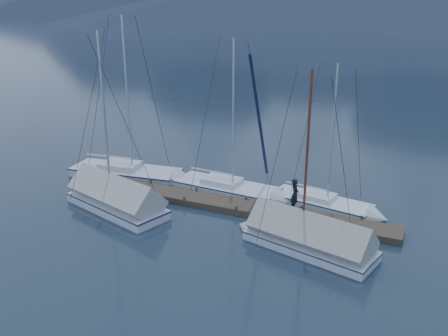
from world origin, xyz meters
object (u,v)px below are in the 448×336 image
at_px(sailboat_open_mid, 241,192).
at_px(person, 295,195).
at_px(sailboat_covered_far, 110,199).
at_px(sailboat_covered_near, 299,237).
at_px(sailboat_open_right, 335,207).
at_px(sailboat_open_left, 141,175).

relative_size(sailboat_open_mid, person, 5.64).
bearing_deg(sailboat_covered_far, person, 17.44).
xyz_separation_m(sailboat_open_mid, sailboat_covered_near, (4.66, -4.56, 0.27)).
relative_size(sailboat_open_mid, sailboat_covered_near, 1.08).
height_order(sailboat_open_right, sailboat_covered_near, sailboat_covered_near).
bearing_deg(sailboat_open_right, sailboat_open_left, -179.29).
height_order(sailboat_open_mid, sailboat_covered_far, sailboat_covered_far).
height_order(sailboat_open_mid, sailboat_open_right, sailboat_open_mid).
relative_size(sailboat_open_left, person, 6.35).
height_order(sailboat_covered_near, person, sailboat_covered_near).
relative_size(sailboat_covered_far, person, 5.96).
xyz_separation_m(sailboat_open_left, sailboat_covered_near, (11.34, -4.51, 0.25)).
relative_size(sailboat_open_mid, sailboat_covered_far, 0.95).
distance_m(sailboat_open_right, sailboat_covered_near, 4.71).
xyz_separation_m(sailboat_open_mid, sailboat_covered_far, (-5.63, -4.48, 0.32)).
height_order(sailboat_covered_near, sailboat_covered_far, sailboat_covered_far).
bearing_deg(sailboat_covered_near, sailboat_open_left, 158.32).
bearing_deg(sailboat_open_left, sailboat_open_mid, 0.45).
bearing_deg(sailboat_open_left, sailboat_open_right, 0.71).
height_order(sailboat_open_left, sailboat_covered_near, sailboat_open_left).
xyz_separation_m(sailboat_open_right, sailboat_covered_far, (-10.94, -4.57, 0.34)).
bearing_deg(sailboat_open_left, sailboat_covered_far, -76.76).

